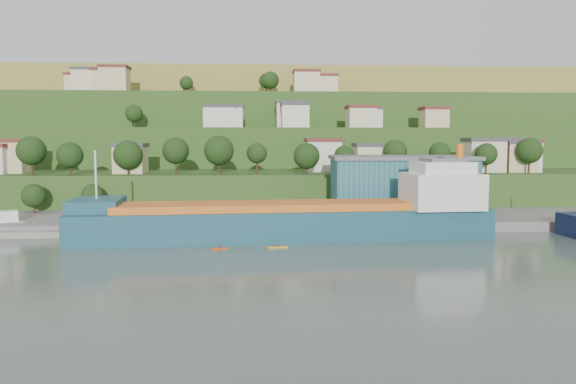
{
  "coord_description": "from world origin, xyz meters",
  "views": [
    {
      "loc": [
        0.01,
        -92.28,
        17.95
      ],
      "look_at": [
        6.38,
        15.0,
        8.25
      ],
      "focal_mm": 35.0,
      "sensor_mm": 36.0,
      "label": 1
    }
  ],
  "objects": [
    {
      "name": "ground",
      "position": [
        0.0,
        0.0,
        0.0
      ],
      "size": [
        500.0,
        500.0,
        0.0
      ],
      "primitive_type": "plane",
      "color": "#475750",
      "rests_on": "ground"
    },
    {
      "name": "quay",
      "position": [
        20.0,
        28.0,
        0.0
      ],
      "size": [
        220.0,
        26.0,
        4.0
      ],
      "primitive_type": "cube",
      "color": "slate",
      "rests_on": "ground"
    },
    {
      "name": "hillside",
      "position": [
        0.0,
        168.7,
        0.08
      ],
      "size": [
        360.0,
        210.91,
        96.0
      ],
      "color": "#284719",
      "rests_on": "ground"
    },
    {
      "name": "cargo_ship_near",
      "position": [
        7.88,
        10.19,
        3.14
      ],
      "size": [
        77.25,
        17.24,
        19.68
      ],
      "rotation": [
        0.0,
        0.0,
        0.07
      ],
      "color": "#154651",
      "rests_on": "ground"
    },
    {
      "name": "warehouse",
      "position": [
        32.5,
        30.76,
        8.43
      ],
      "size": [
        31.98,
        20.64,
        12.8
      ],
      "rotation": [
        0.0,
        0.0,
        -0.05
      ],
      "color": "#1F525F",
      "rests_on": "quay"
    },
    {
      "name": "caravan",
      "position": [
        -50.34,
        20.75,
        2.71
      ],
      "size": [
        7.01,
        5.14,
        3.02
      ],
      "primitive_type": "cube",
      "rotation": [
        0.0,
        0.0,
        0.43
      ],
      "color": "white",
      "rests_on": "pebble_beach"
    },
    {
      "name": "dinghy",
      "position": [
        -47.96,
        21.5,
        1.65
      ],
      "size": [
        4.82,
        3.12,
        0.9
      ],
      "primitive_type": "cube",
      "rotation": [
        0.0,
        0.0,
        -0.35
      ],
      "color": "silver",
      "rests_on": "pebble_beach"
    },
    {
      "name": "kayak_orange",
      "position": [
        -5.94,
        0.51,
        0.23
      ],
      "size": [
        3.08,
        1.48,
        0.77
      ],
      "rotation": [
        0.0,
        0.0,
        0.32
      ],
      "color": "#CA4511",
      "rests_on": "ground"
    },
    {
      "name": "kayak_yellow",
      "position": [
        3.8,
        1.24,
        0.25
      ],
      "size": [
        3.39,
        1.06,
        0.83
      ],
      "rotation": [
        0.0,
        0.0,
        0.14
      ],
      "color": "gold",
      "rests_on": "ground"
    }
  ]
}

